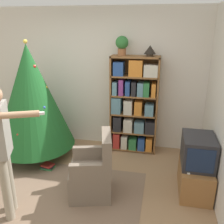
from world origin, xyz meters
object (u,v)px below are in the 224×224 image
object	(u,v)px
table_lamp	(150,50)
armchair	(93,174)
standing_person	(2,144)
christmas_tree	(31,97)
bookshelf	(134,106)
television	(198,151)
potted_plant	(122,44)

from	to	relation	value
table_lamp	armchair	bearing A→B (deg)	-112.65
standing_person	table_lamp	size ratio (longest dim) A/B	8.32
standing_person	table_lamp	distance (m)	2.71
christmas_tree	standing_person	distance (m)	1.53
bookshelf	table_lamp	xyz separation A→B (m)	(0.25, 0.01, 1.01)
television	christmas_tree	distance (m)	2.81
bookshelf	television	bearing A→B (deg)	-46.73
christmas_tree	television	bearing A→B (deg)	-10.66
christmas_tree	potted_plant	size ratio (longest dim) A/B	6.27
christmas_tree	armchair	bearing A→B (deg)	-33.30
television	potted_plant	distance (m)	2.14
potted_plant	bookshelf	bearing A→B (deg)	-3.31
television	standing_person	size ratio (longest dim) A/B	0.34
television	armchair	xyz separation A→B (m)	(-1.40, -0.36, -0.32)
table_lamp	standing_person	bearing A→B (deg)	-126.30
television	table_lamp	distance (m)	1.84
christmas_tree	table_lamp	bearing A→B (deg)	17.09
potted_plant	table_lamp	world-z (taller)	potted_plant
armchair	table_lamp	bearing A→B (deg)	142.86
christmas_tree	standing_person	bearing A→B (deg)	-73.94
bookshelf	potted_plant	size ratio (longest dim) A/B	5.39
bookshelf	standing_person	distance (m)	2.42
bookshelf	christmas_tree	xyz separation A→B (m)	(-1.69, -0.58, 0.24)
christmas_tree	bookshelf	bearing A→B (deg)	18.98
christmas_tree	armchair	world-z (taller)	christmas_tree
christmas_tree	armchair	size ratio (longest dim) A/B	2.24
standing_person	bookshelf	bearing A→B (deg)	125.61
christmas_tree	table_lamp	distance (m)	2.17
potted_plant	table_lamp	distance (m)	0.49
television	potted_plant	xyz separation A→B (m)	(-1.27, 1.11, 1.32)
christmas_tree	armchair	distance (m)	1.77
bookshelf	armchair	distance (m)	1.60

